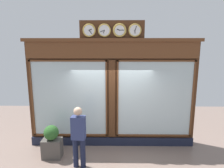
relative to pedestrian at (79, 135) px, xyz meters
name	(u,v)px	position (x,y,z in m)	size (l,w,h in m)	color
shop_facade	(112,93)	(-0.86, -1.32, 0.82)	(5.38, 0.42, 3.96)	#4C2B16
pedestrian	(79,135)	(0.00, 0.00, 0.00)	(0.38, 0.25, 1.69)	#191E38
planter_box	(52,148)	(0.88, -0.45, -0.65)	(0.56, 0.36, 0.56)	#4C4742
planter_shrub	(51,133)	(0.88, -0.45, -0.15)	(0.43, 0.43, 0.43)	#285623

